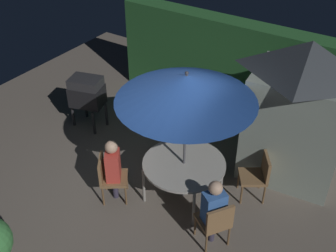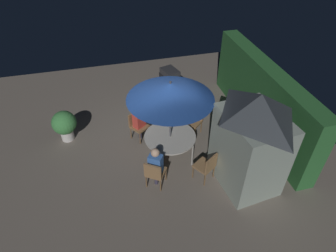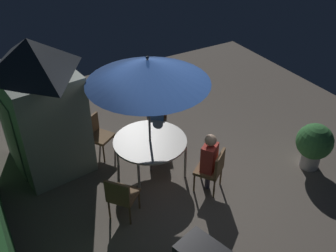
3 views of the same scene
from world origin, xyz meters
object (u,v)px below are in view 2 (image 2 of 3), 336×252
at_px(bbq_grill, 170,78).
at_px(person_in_red, 139,118).
at_px(chair_toward_house, 194,119).
at_px(potted_plant_by_shed, 64,124).
at_px(person_in_blue, 156,163).
at_px(garden_shed, 251,141).
at_px(chair_near_shed, 137,124).
at_px(patio_umbrella, 170,91).
at_px(chair_far_side, 155,172).
at_px(patio_table, 170,137).
at_px(chair_toward_hedge, 207,166).

height_order(bbq_grill, person_in_red, person_in_red).
relative_size(chair_toward_house, potted_plant_by_shed, 0.89).
relative_size(chair_toward_house, person_in_blue, 0.71).
relative_size(garden_shed, chair_near_shed, 3.05).
bearing_deg(patio_umbrella, person_in_blue, -34.00).
height_order(patio_umbrella, chair_far_side, patio_umbrella).
height_order(patio_umbrella, person_in_blue, patio_umbrella).
relative_size(garden_shed, patio_table, 1.88).
bearing_deg(chair_far_side, bbq_grill, 160.04).
height_order(patio_umbrella, potted_plant_by_shed, patio_umbrella).
distance_m(garden_shed, patio_umbrella, 2.32).
bearing_deg(chair_far_side, chair_toward_hedge, 85.42).
relative_size(patio_umbrella, chair_toward_house, 2.83).
xyz_separation_m(patio_umbrella, person_in_red, (-1.01, -0.71, -1.48)).
bearing_deg(patio_table, chair_toward_hedge, 32.92).
height_order(chair_toward_hedge, person_in_red, person_in_red).
bearing_deg(potted_plant_by_shed, patio_table, 62.46).
bearing_deg(patio_umbrella, chair_toward_hedge, 32.92).
xyz_separation_m(chair_far_side, potted_plant_by_shed, (-2.52, -2.27, 0.07)).
distance_m(garden_shed, patio_table, 2.26).
bearing_deg(chair_near_shed, bbq_grill, 140.84).
bearing_deg(chair_toward_house, garden_shed, 16.76).
height_order(bbq_grill, chair_near_shed, bbq_grill).
distance_m(patio_umbrella, chair_toward_hedge, 2.18).
distance_m(potted_plant_by_shed, person_in_blue, 3.37).
bearing_deg(potted_plant_by_shed, chair_near_shed, 78.20).
bearing_deg(person_in_blue, garden_shed, 79.74).
bearing_deg(garden_shed, chair_far_side, -98.37).
relative_size(potted_plant_by_shed, person_in_blue, 0.80).
bearing_deg(person_in_blue, chair_far_side, -34.00).
bearing_deg(patio_umbrella, patio_table, -153.43).
distance_m(patio_umbrella, person_in_blue, 1.85).
bearing_deg(chair_near_shed, chair_far_side, 2.62).
distance_m(chair_near_shed, chair_toward_house, 1.80).
xyz_separation_m(chair_near_shed, chair_toward_house, (0.20, 1.79, 0.00)).
height_order(chair_near_shed, chair_toward_house, same).
relative_size(garden_shed, bbq_grill, 2.29).
distance_m(garden_shed, potted_plant_by_shed, 5.50).
bearing_deg(patio_table, chair_toward_house, 130.36).
xyz_separation_m(potted_plant_by_shed, person_in_red, (0.52, 2.22, 0.19)).
bearing_deg(bbq_grill, chair_toward_hedge, -0.72).
distance_m(bbq_grill, potted_plant_by_shed, 3.97).
height_order(garden_shed, patio_umbrella, garden_shed).
relative_size(chair_far_side, chair_toward_house, 1.00).
height_order(patio_table, person_in_blue, person_in_blue).
distance_m(bbq_grill, chair_far_side, 4.20).
bearing_deg(person_in_blue, chair_toward_house, 137.41).
bearing_deg(chair_toward_hedge, patio_table, -147.08).
height_order(bbq_grill, chair_toward_house, bbq_grill).
xyz_separation_m(chair_far_side, person_in_blue, (-0.07, 0.05, 0.26)).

